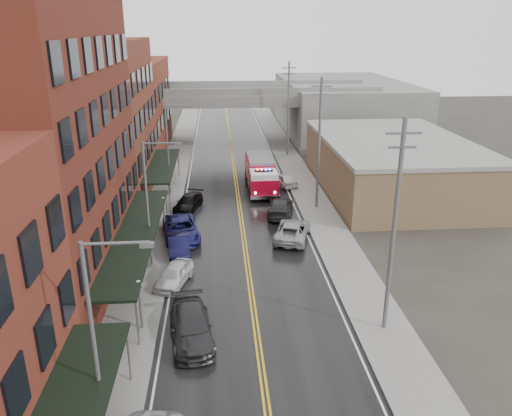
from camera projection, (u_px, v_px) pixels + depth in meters
road at (243, 231)px, 41.70m from camera, size 11.00×160.00×0.02m
sidewalk_left at (154, 233)px, 41.15m from camera, size 3.00×160.00×0.15m
sidewalk_right at (329, 227)px, 42.22m from camera, size 3.00×160.00×0.15m
curb_left at (175, 232)px, 41.27m from camera, size 0.30×160.00×0.15m
curb_right at (309, 228)px, 42.10m from camera, size 0.30×160.00×0.15m
brick_building_b at (34, 147)px, 31.09m from camera, size 9.00×20.00×18.00m
brick_building_c at (98, 121)px, 47.98m from camera, size 9.00×15.00×15.00m
brick_building_far at (129, 108)px, 64.88m from camera, size 9.00×20.00×12.00m
tan_building at (392, 166)px, 51.38m from camera, size 14.00×22.00×5.00m
right_far_block at (342, 107)px, 79.09m from camera, size 18.00×30.00×8.00m
awning_1 at (137, 233)px, 33.58m from camera, size 2.60×18.00×3.09m
awning_2 at (162, 165)px, 49.96m from camera, size 2.60×13.00×3.09m
globe_lamp_1 at (139, 294)px, 27.34m from camera, size 0.44×0.44×3.12m
globe_lamp_2 at (164, 207)px, 40.44m from camera, size 0.44×0.44×3.12m
street_lamp_0 at (99, 334)px, 18.85m from camera, size 2.64×0.22×9.00m
street_lamp_1 at (150, 197)px, 33.83m from camera, size 2.64×0.22×9.00m
street_lamp_2 at (170, 145)px, 48.80m from camera, size 2.64×0.22×9.00m
utility_pole_0 at (394, 226)px, 26.02m from camera, size 1.80×0.24×12.00m
utility_pole_1 at (319, 142)px, 44.74m from camera, size 1.80×0.24×12.00m
utility_pole_2 at (288, 108)px, 63.46m from camera, size 1.80×0.24×12.00m
overpass at (230, 103)px, 69.60m from camera, size 40.00×10.00×7.50m
fire_truck at (261, 173)px, 51.68m from camera, size 3.59×8.81×3.20m
parked_car_left_3 at (191, 327)px, 27.04m from camera, size 2.91×5.68×1.58m
parked_car_left_4 at (174, 275)px, 32.87m from camera, size 2.74×4.34×1.38m
parked_car_left_5 at (179, 246)px, 37.15m from camera, size 2.04×4.49×1.43m
parked_car_left_6 at (181, 229)px, 39.95m from camera, size 3.54×6.12×1.60m
parked_car_left_7 at (188, 202)px, 46.37m from camera, size 3.06×4.91×1.33m
parked_car_right_0 at (292, 230)px, 39.84m from camera, size 3.86×5.83×1.49m
parked_car_right_1 at (280, 207)px, 44.97m from camera, size 3.09×5.55×1.52m
parked_car_right_2 at (283, 179)px, 53.15m from camera, size 2.96×4.47×1.42m
parked_car_right_3 at (262, 156)px, 62.35m from camera, size 2.22×4.80×1.52m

